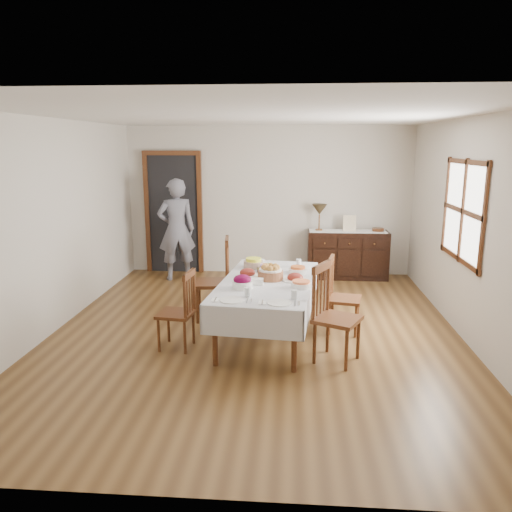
# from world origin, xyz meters

# --- Properties ---
(ground) EXTENTS (6.00, 6.00, 0.00)m
(ground) POSITION_xyz_m (0.00, 0.00, 0.00)
(ground) COLOR brown
(room_shell) EXTENTS (5.02, 6.02, 2.65)m
(room_shell) POSITION_xyz_m (-0.15, 0.42, 1.64)
(room_shell) COLOR white
(room_shell) RESTS_ON ground
(dining_table) EXTENTS (1.27, 2.17, 0.71)m
(dining_table) POSITION_xyz_m (0.16, -0.15, 0.62)
(dining_table) COLOR silver
(dining_table) RESTS_ON ground
(chair_left_near) EXTENTS (0.42, 0.42, 0.91)m
(chair_left_near) POSITION_xyz_m (-0.82, -0.54, 0.46)
(chair_left_near) COLOR #4F2914
(chair_left_near) RESTS_ON ground
(chair_left_far) EXTENTS (0.51, 0.51, 1.10)m
(chair_left_far) POSITION_xyz_m (-0.56, 0.48, 0.55)
(chair_left_far) COLOR #4F2914
(chair_left_far) RESTS_ON ground
(chair_right_near) EXTENTS (0.59, 0.59, 1.06)m
(chair_right_near) POSITION_xyz_m (0.88, -0.74, 0.53)
(chair_right_near) COLOR #4F2914
(chair_right_near) RESTS_ON ground
(chair_right_far) EXTENTS (0.46, 0.46, 0.95)m
(chair_right_far) POSITION_xyz_m (1.04, 0.12, 0.48)
(chair_right_far) COLOR #4F2914
(chair_right_far) RESTS_ON ground
(sideboard) EXTENTS (1.37, 0.50, 0.82)m
(sideboard) POSITION_xyz_m (1.39, 2.72, 0.41)
(sideboard) COLOR black
(sideboard) RESTS_ON ground
(person) EXTENTS (0.67, 0.55, 1.85)m
(person) POSITION_xyz_m (-1.53, 2.40, 0.93)
(person) COLOR slate
(person) RESTS_ON ground
(bread_basket) EXTENTS (0.30, 0.30, 0.19)m
(bread_basket) POSITION_xyz_m (0.19, -0.10, 0.79)
(bread_basket) COLOR brown
(bread_basket) RESTS_ON dining_table
(egg_basket) EXTENTS (0.28, 0.28, 0.11)m
(egg_basket) POSITION_xyz_m (0.14, 0.23, 0.75)
(egg_basket) COLOR black
(egg_basket) RESTS_ON dining_table
(ham_platter_a) EXTENTS (0.30, 0.30, 0.11)m
(ham_platter_a) POSITION_xyz_m (-0.10, 0.04, 0.74)
(ham_platter_a) COLOR white
(ham_platter_a) RESTS_ON dining_table
(ham_platter_b) EXTENTS (0.30, 0.30, 0.11)m
(ham_platter_b) POSITION_xyz_m (0.48, -0.13, 0.74)
(ham_platter_b) COLOR white
(ham_platter_b) RESTS_ON dining_table
(beet_bowl) EXTENTS (0.23, 0.23, 0.16)m
(beet_bowl) POSITION_xyz_m (-0.11, -0.50, 0.78)
(beet_bowl) COLOR white
(beet_bowl) RESTS_ON dining_table
(carrot_bowl) EXTENTS (0.24, 0.24, 0.09)m
(carrot_bowl) POSITION_xyz_m (0.51, 0.23, 0.75)
(carrot_bowl) COLOR white
(carrot_bowl) RESTS_ON dining_table
(pineapple_bowl) EXTENTS (0.26, 0.26, 0.13)m
(pineapple_bowl) POSITION_xyz_m (-0.06, 0.46, 0.77)
(pineapple_bowl) COLOR tan
(pineapple_bowl) RESTS_ON dining_table
(casserole_dish) EXTENTS (0.23, 0.23, 0.08)m
(casserole_dish) POSITION_xyz_m (0.55, -0.41, 0.75)
(casserole_dish) COLOR white
(casserole_dish) RESTS_ON dining_table
(butter_dish) EXTENTS (0.15, 0.10, 0.07)m
(butter_dish) POSITION_xyz_m (0.05, -0.33, 0.75)
(butter_dish) COLOR white
(butter_dish) RESTS_ON dining_table
(setting_left) EXTENTS (0.43, 0.31, 0.10)m
(setting_left) POSITION_xyz_m (-0.13, -0.91, 0.73)
(setting_left) COLOR white
(setting_left) RESTS_ON dining_table
(setting_right) EXTENTS (0.43, 0.31, 0.10)m
(setting_right) POSITION_xyz_m (0.36, -0.96, 0.73)
(setting_right) COLOR white
(setting_right) RESTS_ON dining_table
(glass_far_a) EXTENTS (0.06, 0.06, 0.09)m
(glass_far_a) POSITION_xyz_m (0.04, 0.57, 0.76)
(glass_far_a) COLOR silver
(glass_far_a) RESTS_ON dining_table
(glass_far_b) EXTENTS (0.07, 0.07, 0.11)m
(glass_far_b) POSITION_xyz_m (0.53, 0.52, 0.77)
(glass_far_b) COLOR silver
(glass_far_b) RESTS_ON dining_table
(runner) EXTENTS (1.30, 0.35, 0.01)m
(runner) POSITION_xyz_m (1.38, 2.72, 0.83)
(runner) COLOR white
(runner) RESTS_ON sideboard
(table_lamp) EXTENTS (0.26, 0.26, 0.46)m
(table_lamp) POSITION_xyz_m (0.89, 2.73, 1.18)
(table_lamp) COLOR brown
(table_lamp) RESTS_ON sideboard
(picture_frame) EXTENTS (0.22, 0.08, 0.28)m
(picture_frame) POSITION_xyz_m (1.41, 2.69, 0.96)
(picture_frame) COLOR beige
(picture_frame) RESTS_ON sideboard
(deco_bowl) EXTENTS (0.20, 0.20, 0.06)m
(deco_bowl) POSITION_xyz_m (1.89, 2.72, 0.85)
(deco_bowl) COLOR #4F2914
(deco_bowl) RESTS_ON sideboard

